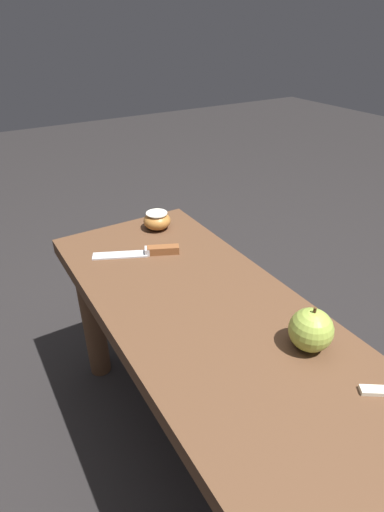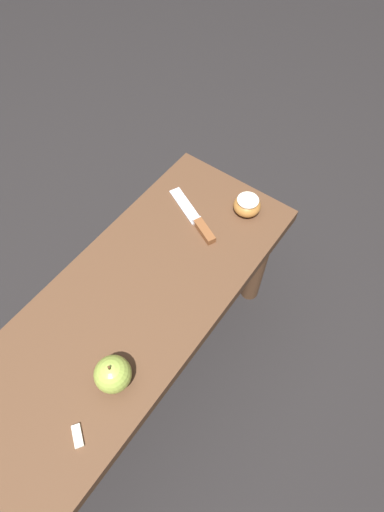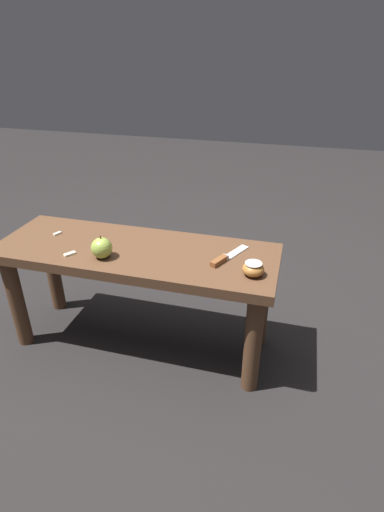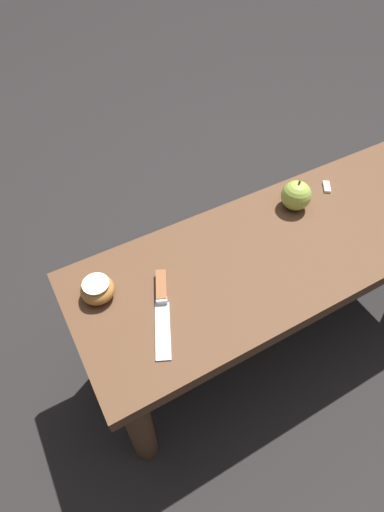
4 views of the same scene
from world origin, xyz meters
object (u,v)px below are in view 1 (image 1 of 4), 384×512
at_px(knife, 150,251).
at_px(apple_whole, 311,330).
at_px(wooden_bench, 232,369).
at_px(apple_cut, 157,220).

distance_m(knife, apple_whole, 0.47).
bearing_deg(wooden_bench, knife, -179.41).
bearing_deg(wooden_bench, apple_cut, 170.70).
distance_m(apple_whole, apple_cut, 0.57).
bearing_deg(apple_cut, wooden_bench, -9.30).
relative_size(wooden_bench, apple_whole, 12.47).
height_order(knife, apple_cut, apple_cut).
bearing_deg(knife, wooden_bench, 115.46).
bearing_deg(wooden_bench, apple_whole, 47.26).
relative_size(apple_whole, apple_cut, 1.18).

